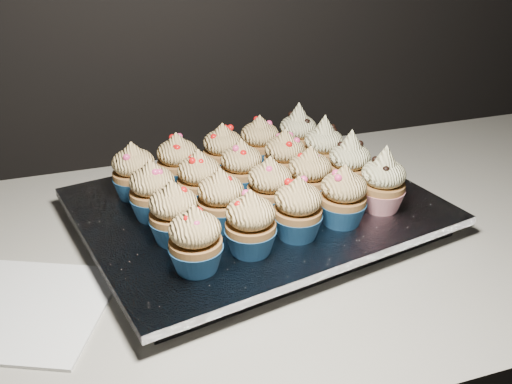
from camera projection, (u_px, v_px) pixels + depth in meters
worktop at (282, 243)px, 0.81m from camera, size 2.44×0.64×0.04m
napkin at (27, 309)px, 0.65m from camera, size 0.23×0.23×0.00m
baking_tray at (256, 216)px, 0.82m from camera, size 0.50×0.42×0.02m
foil_lining at (256, 206)px, 0.81m from camera, size 0.54×0.46×0.01m
cupcake_0 at (195, 241)px, 0.65m from camera, size 0.06×0.06×0.08m
cupcake_1 at (251, 224)px, 0.68m from camera, size 0.06×0.06×0.08m
cupcake_2 at (298, 210)px, 0.71m from camera, size 0.06×0.06×0.08m
cupcake_3 at (343, 197)px, 0.74m from camera, size 0.06×0.06×0.08m
cupcake_4 at (383, 182)px, 0.77m from camera, size 0.06×0.06×0.10m
cupcake_5 at (174, 214)px, 0.70m from camera, size 0.06×0.06×0.08m
cupcake_6 at (221, 201)px, 0.73m from camera, size 0.06×0.06×0.08m
cupcake_7 at (270, 188)px, 0.76m from camera, size 0.06×0.06×0.08m
cupcake_8 at (309, 177)px, 0.80m from camera, size 0.06×0.06×0.08m
cupcake_9 at (349, 165)px, 0.83m from camera, size 0.06×0.06×0.10m
cupcake_10 at (153, 191)px, 0.76m from camera, size 0.06×0.06×0.08m
cupcake_11 at (199, 180)px, 0.79m from camera, size 0.06×0.06×0.08m
cupcake_12 at (241, 169)px, 0.82m from camera, size 0.06×0.06×0.08m
cupcake_13 at (284, 158)px, 0.85m from camera, size 0.06×0.06×0.08m
cupcake_14 at (323, 148)px, 0.88m from camera, size 0.06×0.06×0.10m
cupcake_15 at (134, 172)px, 0.81m from camera, size 0.06×0.06×0.08m
cupcake_16 at (178, 162)px, 0.84m from camera, size 0.06×0.06×0.08m
cupcake_17 at (223, 152)px, 0.87m from camera, size 0.06×0.06×0.08m
cupcake_18 at (260, 143)px, 0.91m from camera, size 0.06×0.06×0.08m
cupcake_19 at (298, 134)px, 0.93m from camera, size 0.06×0.06×0.10m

